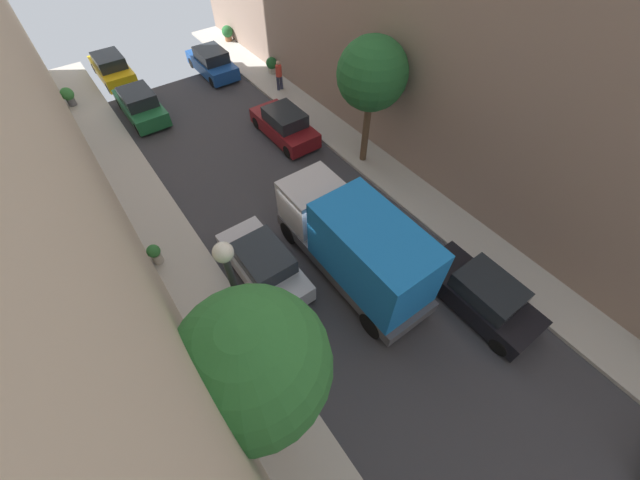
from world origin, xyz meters
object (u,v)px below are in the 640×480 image
parked_car_right_2 (285,125)px  lamp_post (239,300)px  pedestrian (279,74)px  street_tree_0 (252,366)px  potted_plant_3 (272,64)px  parked_car_right_1 (481,295)px  potted_plant_0 (227,32)px  potted_plant_4 (155,253)px  street_tree_1 (372,75)px  potted_plant_2 (68,95)px  parked_car_right_3 (212,63)px  parked_car_left_2 (140,105)px  parked_car_left_1 (264,264)px  parked_car_left_3 (112,68)px  delivery_truck (355,244)px

parked_car_right_2 → lamp_post: size_ratio=0.70×
pedestrian → street_tree_0: 19.15m
lamp_post → potted_plant_3: bearing=57.3°
parked_car_right_1 → lamp_post: 8.47m
potted_plant_0 → parked_car_right_2: bearing=-103.5°
potted_plant_3 → potted_plant_4: bearing=-138.0°
parked_car_right_1 → lamp_post: size_ratio=0.70×
street_tree_1 → lamp_post: lamp_post is taller
lamp_post → parked_car_right_1: bearing=-20.5°
pedestrian → potted_plant_2: size_ratio=1.67×
pedestrian → street_tree_0: (-10.16, -15.83, 3.62)m
potted_plant_2 → parked_car_right_3: bearing=-7.8°
parked_car_left_2 → potted_plant_4: bearing=-106.3°
parked_car_left_1 → street_tree_1: bearing=22.4°
parked_car_left_2 → potted_plant_3: (8.39, -0.13, -0.05)m
parked_car_right_1 → parked_car_right_3: size_ratio=1.00×
parked_car_right_3 → potted_plant_2: parked_car_right_3 is taller
street_tree_1 → parked_car_right_2: bearing=116.9°
parked_car_left_3 → potted_plant_0: size_ratio=4.13×
parked_car_left_2 → pedestrian: (7.68, -2.20, 0.35)m
parked_car_left_1 → street_tree_0: bearing=-118.0°
pedestrian → street_tree_1: street_tree_1 is taller
potted_plant_2 → potted_plant_3: potted_plant_2 is taller
potted_plant_0 → pedestrian: bearing=-94.6°
parked_car_right_1 → potted_plant_0: parked_car_right_1 is taller
parked_car_left_1 → parked_car_left_3: (0.00, 18.59, 0.00)m
parked_car_left_1 → potted_plant_2: (-3.00, 16.75, 0.02)m
potted_plant_2 → potted_plant_3: 11.92m
parked_car_left_2 → parked_car_left_3: bearing=90.0°
potted_plant_0 → potted_plant_4: (-11.39, -16.29, -0.06)m
parked_car_left_3 → potted_plant_2: bearing=-148.5°
pedestrian → lamp_post: size_ratio=0.29×
potted_plant_3 → lamp_post: 19.35m
potted_plant_0 → street_tree_0: bearing=-114.3°
street_tree_1 → potted_plant_4: 11.13m
parked_car_right_3 → delivery_truck: bearing=-98.8°
parked_car_right_2 → lamp_post: (-7.30, -9.84, 3.32)m
parked_car_left_2 → potted_plant_4: size_ratio=4.68×
parked_car_left_1 → parked_car_left_3: size_ratio=1.00×
parked_car_right_3 → potted_plant_3: size_ratio=4.39×
lamp_post → pedestrian: bearing=55.5°
parked_car_right_3 → pedestrian: pedestrian is taller
street_tree_1 → street_tree_0: bearing=-142.0°
parked_car_right_1 → parked_car_left_3: bearing=102.6°
parked_car_right_2 → potted_plant_2: (-8.40, 9.71, 0.02)m
parked_car_right_3 → delivery_truck: delivery_truck is taller
street_tree_1 → parked_car_left_3: bearing=115.5°
street_tree_0 → street_tree_1: (9.89, 7.73, -0.30)m
parked_car_right_2 → potted_plant_0: 12.52m
parked_car_left_1 → parked_car_right_2: same height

